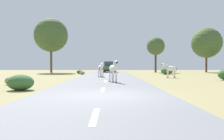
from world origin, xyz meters
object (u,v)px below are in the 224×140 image
Objects in this scene: zebra_0 at (113,69)px; rock_2 at (82,73)px; tree_0 at (51,35)px; car_0 at (110,67)px; bush_0 at (167,71)px; tree_5 at (156,46)px; zebra_3 at (170,69)px; bush_3 at (80,72)px; tree_4 at (207,43)px; rock_1 at (10,81)px; bush_2 at (21,82)px; zebra_1 at (101,68)px.

zebra_0 is 14.52m from rock_2.
tree_0 is 10.51m from rock_2.
bush_0 is (7.51, -7.72, -0.38)m from car_0.
zebra_0 is 0.29× the size of tree_5.
bush_3 is (-10.26, 9.91, -0.64)m from zebra_3.
zebra_3 is at bearing -122.46° from tree_4.
rock_1 is 15.86m from rock_2.
bush_2 is (-4.80, -4.74, -0.61)m from zebra_0.
tree_0 is 26.45m from bush_2.
rock_1 is at bearing -100.05° from rock_2.
zebra_3 is 14.78m from rock_1.
rock_1 reaches higher than bush_3.
bush_2 reaches higher than rock_1.
zebra_1 is 1.03× the size of bush_0.
tree_0 is 5.49× the size of bush_0.
tree_5 is at bearing 72.09° from zebra_1.
tree_4 reaches higher than zebra_1.
zebra_3 is at bearing -146.71° from zebra_0.
bush_3 is at bearing 83.25° from rock_1.
bush_2 is (4.81, -25.41, -5.54)m from tree_0.
car_0 reaches higher than bush_0.
bush_0 is at bearing -90.25° from tree_5.
tree_0 reaches higher than bush_3.
zebra_3 reaches higher than rock_1.
rock_2 is (-2.72, 6.76, -0.75)m from zebra_1.
tree_0 reaches higher than zebra_3.
bush_0 is 1.16× the size of bush_2.
rock_1 is at bearing -131.67° from bush_0.
bush_2 is 3.61m from rock_1.
rock_2 is at bearing -157.19° from tree_4.
zebra_1 is 1.20× the size of bush_2.
tree_0 reaches higher than zebra_0.
car_0 reaches higher than bush_3.
tree_0 reaches higher than bush_0.
bush_3 is (-4.23, -5.35, -0.60)m from car_0.
tree_4 is 10.50× the size of rock_2.
car_0 is at bearing -177.88° from tree_4.
zebra_1 is at bearing -95.75° from zebra_0.
zebra_3 is at bearing -42.92° from tree_0.
tree_5 is at bearing 34.93° from rock_2.
bush_0 is (1.48, 7.53, -0.43)m from zebra_3.
tree_0 is (-9.31, -0.99, 5.10)m from car_0.
tree_0 is at bearing 139.40° from bush_3.
zebra_3 is at bearing 114.97° from car_0.
bush_0 is at bearing -21.82° from tree_0.
tree_5 reaches higher than rock_1.
bush_3 is at bearing 75.02° from zebra_3.
tree_4 is at bearing 53.69° from zebra_1.
tree_0 reaches higher than zebra_1.
bush_2 is (-12.05, -26.49, -3.88)m from tree_5.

